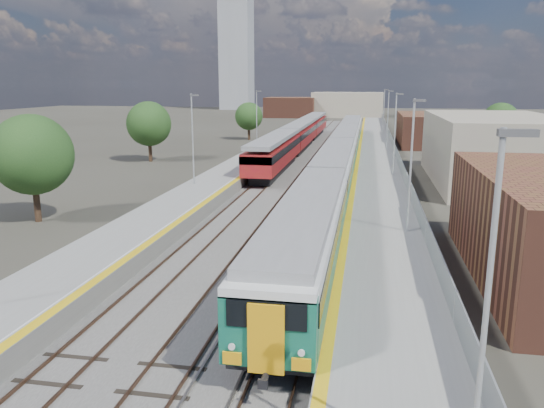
# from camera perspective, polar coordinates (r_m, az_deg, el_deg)

# --- Properties ---
(ground) EXTENTS (320.00, 320.00, 0.00)m
(ground) POSITION_cam_1_polar(r_m,az_deg,el_deg) (59.21, 6.08, 3.67)
(ground) COLOR #47443A
(ground) RESTS_ON ground
(ballast_bed) EXTENTS (10.50, 155.00, 0.06)m
(ballast_bed) POSITION_cam_1_polar(r_m,az_deg,el_deg) (61.86, 4.18, 4.12)
(ballast_bed) COLOR #565451
(ballast_bed) RESTS_ON ground
(tracks) EXTENTS (8.96, 160.00, 0.17)m
(tracks) POSITION_cam_1_polar(r_m,az_deg,el_deg) (63.44, 4.88, 4.40)
(tracks) COLOR #4C3323
(tracks) RESTS_ON ground
(platform_right) EXTENTS (4.70, 155.00, 8.52)m
(platform_right) POSITION_cam_1_polar(r_m,az_deg,el_deg) (61.46, 11.20, 4.33)
(platform_right) COLOR slate
(platform_right) RESTS_ON ground
(platform_left) EXTENTS (4.30, 155.00, 8.52)m
(platform_left) POSITION_cam_1_polar(r_m,az_deg,el_deg) (62.85, -2.01, 4.74)
(platform_left) COLOR slate
(platform_left) RESTS_ON ground
(buildings) EXTENTS (72.00, 185.50, 40.00)m
(buildings) POSITION_cam_1_polar(r_m,az_deg,el_deg) (148.61, 1.65, 13.30)
(buildings) COLOR brown
(buildings) RESTS_ON ground
(green_train) EXTENTS (2.96, 82.45, 3.26)m
(green_train) POSITION_cam_1_polar(r_m,az_deg,el_deg) (55.56, 7.44, 5.43)
(green_train) COLOR black
(green_train) RESTS_ON ground
(red_train) EXTENTS (3.00, 60.75, 3.78)m
(red_train) POSITION_cam_1_polar(r_m,az_deg,el_deg) (76.62, 2.97, 7.47)
(red_train) COLOR black
(red_train) RESTS_ON ground
(tree_a) EXTENTS (5.44, 5.44, 7.37)m
(tree_a) POSITION_cam_1_polar(r_m,az_deg,el_deg) (39.30, -24.40, 4.84)
(tree_a) COLOR #382619
(tree_a) RESTS_ON ground
(tree_b) EXTENTS (5.38, 5.38, 7.29)m
(tree_b) POSITION_cam_1_polar(r_m,az_deg,el_deg) (66.65, -13.10, 8.40)
(tree_b) COLOR #382619
(tree_b) RESTS_ON ground
(tree_c) EXTENTS (4.67, 4.67, 6.32)m
(tree_c) POSITION_cam_1_polar(r_m,az_deg,el_deg) (90.99, -2.51, 9.41)
(tree_c) COLOR #382619
(tree_c) RESTS_ON ground
(tree_d) EXTENTS (5.01, 5.01, 6.78)m
(tree_d) POSITION_cam_1_polar(r_m,az_deg,el_deg) (82.32, 23.34, 8.24)
(tree_d) COLOR #382619
(tree_d) RESTS_ON ground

